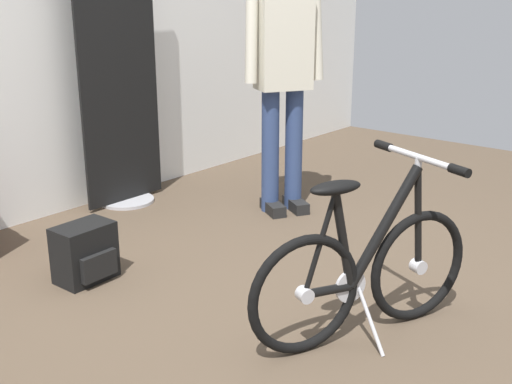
% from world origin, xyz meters
% --- Properties ---
extents(ground_plane, '(7.49, 7.49, 0.00)m').
position_xyz_m(ground_plane, '(0.00, 0.00, 0.00)').
color(ground_plane, brown).
extents(floor_banner_stand, '(0.60, 0.36, 1.78)m').
position_xyz_m(floor_banner_stand, '(0.67, 1.86, 0.80)').
color(floor_banner_stand, '#B7B7BC').
rests_on(floor_banner_stand, ground_plane).
extents(folding_bike_foreground, '(0.99, 0.56, 0.75)m').
position_xyz_m(folding_bike_foreground, '(0.20, -0.24, 0.29)').
color(folding_bike_foreground, black).
rests_on(folding_bike_foreground, ground_plane).
extents(visitor_browsing, '(0.47, 0.38, 1.61)m').
position_xyz_m(visitor_browsing, '(1.23, 0.97, 0.91)').
color(visitor_browsing, navy).
rests_on(visitor_browsing, ground_plane).
extents(backpack_on_floor, '(0.28, 0.22, 0.28)m').
position_xyz_m(backpack_on_floor, '(-0.22, 1.06, 0.14)').
color(backpack_on_floor, black).
rests_on(backpack_on_floor, ground_plane).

